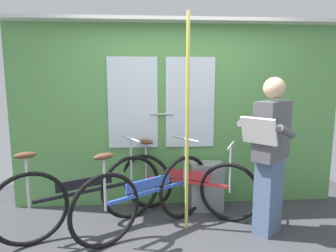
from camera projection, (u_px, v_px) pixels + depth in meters
train_door_wall at (177, 111)px, 3.67m from camera, size 4.06×0.28×2.28m
bicycle_near_door at (148, 196)px, 3.06m from camera, size 1.44×1.01×0.94m
bicycle_leaning_behind at (84, 195)px, 3.07m from camera, size 1.59×0.91×0.94m
bicycle_by_pole at (185, 184)px, 3.46m from camera, size 1.56×0.79×0.89m
passenger_reading_newspaper at (270, 153)px, 2.97m from camera, size 0.60×0.59×1.60m
trash_bin_by_wall at (206, 186)px, 3.62m from camera, size 0.39×0.28×0.58m
handrail_pole at (187, 125)px, 3.01m from camera, size 0.04×0.04×2.24m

